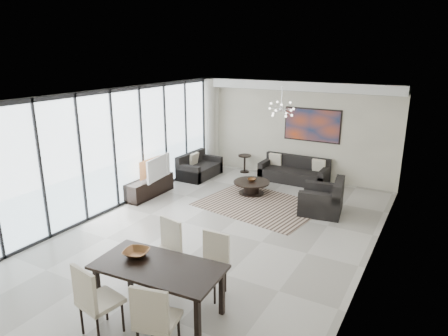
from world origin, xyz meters
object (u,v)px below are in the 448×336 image
Objects in this scene: tv_console at (150,187)px; dining_table at (158,271)px; coffee_table at (251,187)px; television at (155,168)px; sofa_main at (294,173)px.

tv_console is 5.09m from dining_table.
coffee_table is 5.42m from dining_table.
television is at bearing -146.46° from coffee_table.
coffee_table is 1.71m from sofa_main.
dining_table is (1.05, -5.29, 0.51)m from coffee_table.
coffee_table is 2.74m from tv_console.
television reaches higher than dining_table.
tv_console is at bearing -133.62° from sofa_main.
television reaches higher than coffee_table.
sofa_main is at bearing -49.44° from television.
tv_console is at bearing 106.52° from television.
television reaches higher than sofa_main.
sofa_main is 4.25m from tv_console.
tv_console is 0.57m from television.
tv_console is (-2.30, -1.49, 0.05)m from coffee_table.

